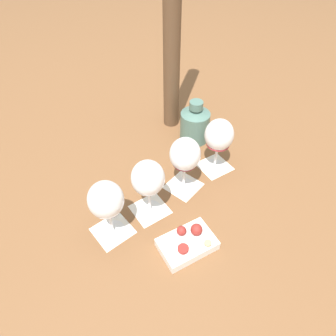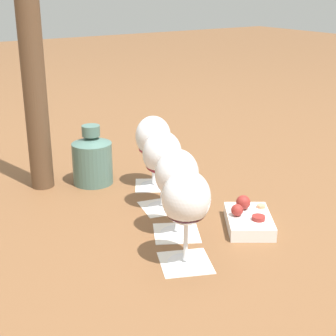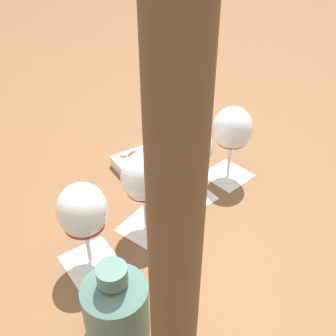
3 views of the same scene
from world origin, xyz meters
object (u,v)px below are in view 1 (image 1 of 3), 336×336
object	(u,v)px
wine_glass_0	(219,137)
wine_glass_2	(148,180)
snack_dish	(188,242)
wine_glass_3	(106,202)
wine_glass_1	(185,156)
ceramic_vase	(195,123)

from	to	relation	value
wine_glass_0	wine_glass_2	xyz separation A→B (m)	(0.27, -0.11, -0.00)
wine_glass_2	snack_dish	world-z (taller)	wine_glass_2
snack_dish	wine_glass_3	bearing A→B (deg)	-75.91
wine_glass_1	wine_glass_2	distance (m)	0.14
ceramic_vase	snack_dish	bearing A→B (deg)	21.57
wine_glass_0	ceramic_vase	world-z (taller)	wine_glass_0
wine_glass_1	ceramic_vase	world-z (taller)	wine_glass_1
wine_glass_2	wine_glass_3	xyz separation A→B (m)	(0.12, -0.06, 0.00)
wine_glass_0	snack_dish	bearing A→B (deg)	8.02
wine_glass_0	wine_glass_1	bearing A→B (deg)	-23.44
wine_glass_0	snack_dish	size ratio (longest dim) A/B	1.08
wine_glass_1	wine_glass_2	size ratio (longest dim) A/B	1.00
wine_glass_0	snack_dish	xyz separation A→B (m)	(0.33, 0.05, -0.11)
wine_glass_3	ceramic_vase	size ratio (longest dim) A/B	1.18
wine_glass_3	snack_dish	bearing A→B (deg)	104.09
wine_glass_2	wine_glass_3	bearing A→B (deg)	-26.43
wine_glass_2	ceramic_vase	bearing A→B (deg)	-176.92
wine_glass_1	wine_glass_2	xyz separation A→B (m)	(0.13, -0.05, -0.00)
wine_glass_0	wine_glass_1	world-z (taller)	same
wine_glass_0	wine_glass_1	distance (m)	0.15
wine_glass_0	wine_glass_2	bearing A→B (deg)	-21.83
snack_dish	wine_glass_0	bearing A→B (deg)	-171.98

